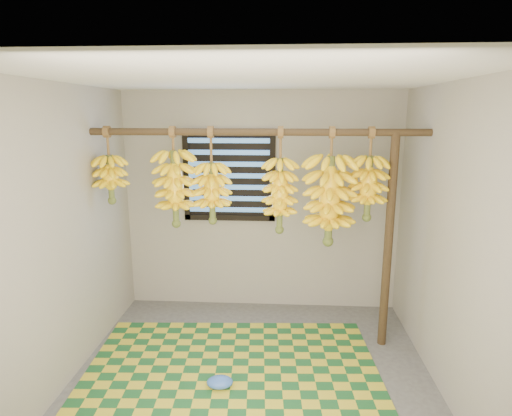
# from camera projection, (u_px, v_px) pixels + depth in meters

# --- Properties ---
(floor) EXTENTS (3.00, 3.00, 0.01)m
(floor) POSITION_uv_depth(u_px,v_px,m) (252.00, 384.00, 3.50)
(floor) COLOR #4B4B4B
(floor) RESTS_ON ground
(ceiling) EXTENTS (3.00, 3.00, 0.01)m
(ceiling) POSITION_uv_depth(u_px,v_px,m) (251.00, 78.00, 2.98)
(ceiling) COLOR silver
(ceiling) RESTS_ON wall_back
(wall_back) EXTENTS (3.00, 0.01, 2.40)m
(wall_back) POSITION_uv_depth(u_px,v_px,m) (261.00, 202.00, 4.71)
(wall_back) COLOR gray
(wall_back) RESTS_ON floor
(wall_left) EXTENTS (0.01, 3.00, 2.40)m
(wall_left) POSITION_uv_depth(u_px,v_px,m) (59.00, 239.00, 3.33)
(wall_left) COLOR gray
(wall_left) RESTS_ON floor
(wall_right) EXTENTS (0.01, 3.00, 2.40)m
(wall_right) POSITION_uv_depth(u_px,v_px,m) (455.00, 247.00, 3.15)
(wall_right) COLOR gray
(wall_right) RESTS_ON floor
(window) EXTENTS (1.00, 0.04, 1.00)m
(window) POSITION_uv_depth(u_px,v_px,m) (229.00, 176.00, 4.63)
(window) COLOR black
(window) RESTS_ON wall_back
(hanging_pole) EXTENTS (3.00, 0.06, 0.06)m
(hanging_pole) POSITION_uv_depth(u_px,v_px,m) (257.00, 132.00, 3.75)
(hanging_pole) COLOR #402F19
(hanging_pole) RESTS_ON wall_left
(support_post) EXTENTS (0.08, 0.08, 2.00)m
(support_post) POSITION_uv_depth(u_px,v_px,m) (388.00, 244.00, 3.89)
(support_post) COLOR #402F19
(support_post) RESTS_ON floor
(woven_mat) EXTENTS (2.60, 2.13, 0.01)m
(woven_mat) POSITION_uv_depth(u_px,v_px,m) (231.00, 382.00, 3.51)
(woven_mat) COLOR #185225
(woven_mat) RESTS_ON floor
(plastic_bag) EXTENTS (0.23, 0.17, 0.09)m
(plastic_bag) POSITION_uv_depth(u_px,v_px,m) (220.00, 382.00, 3.43)
(plastic_bag) COLOR blue
(plastic_bag) RESTS_ON woven_mat
(banana_bunch_a) EXTENTS (0.30, 0.30, 0.70)m
(banana_bunch_a) POSITION_uv_depth(u_px,v_px,m) (110.00, 179.00, 3.92)
(banana_bunch_a) COLOR brown
(banana_bunch_a) RESTS_ON hanging_pole
(banana_bunch_b) EXTENTS (0.38, 0.38, 0.91)m
(banana_bunch_b) POSITION_uv_depth(u_px,v_px,m) (175.00, 189.00, 3.91)
(banana_bunch_b) COLOR brown
(banana_bunch_b) RESTS_ON hanging_pole
(banana_bunch_c) EXTENTS (0.33, 0.33, 0.88)m
(banana_bunch_c) POSITION_uv_depth(u_px,v_px,m) (212.00, 193.00, 3.89)
(banana_bunch_c) COLOR brown
(banana_bunch_c) RESTS_ON hanging_pole
(banana_bunch_d) EXTENTS (0.30, 0.30, 0.95)m
(banana_bunch_d) POSITION_uv_depth(u_px,v_px,m) (280.00, 195.00, 3.86)
(banana_bunch_d) COLOR brown
(banana_bunch_d) RESTS_ON hanging_pole
(banana_bunch_e) EXTENTS (0.45, 0.45, 1.06)m
(banana_bunch_e) POSITION_uv_depth(u_px,v_px,m) (329.00, 201.00, 3.84)
(banana_bunch_e) COLOR brown
(banana_bunch_e) RESTS_ON hanging_pole
(banana_bunch_f) EXTENTS (0.32, 0.32, 0.83)m
(banana_bunch_f) POSITION_uv_depth(u_px,v_px,m) (368.00, 188.00, 3.79)
(banana_bunch_f) COLOR brown
(banana_bunch_f) RESTS_ON hanging_pole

